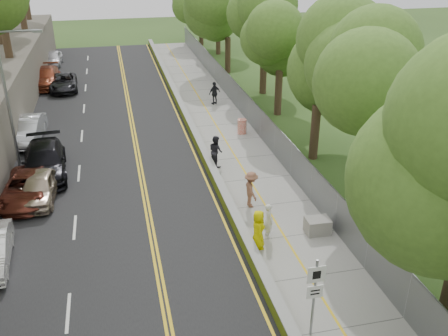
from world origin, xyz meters
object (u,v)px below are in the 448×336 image
object	(u,v)px
streetlight	(10,90)
signpost	(315,290)
concrete_block	(317,226)
person_far	(215,93)
construction_barrel	(242,126)
painter_0	(258,230)
car_2	(26,188)

from	to	relation	value
streetlight	signpost	world-z (taller)	streetlight
concrete_block	person_far	world-z (taller)	person_far
streetlight	construction_barrel	xyz separation A→B (m)	(14.07, 2.00, -4.08)
painter_0	streetlight	bearing A→B (deg)	49.66
signpost	concrete_block	world-z (taller)	signpost
signpost	painter_0	distance (m)	5.56
construction_barrel	painter_0	distance (m)	13.86
signpost	concrete_block	xyz separation A→B (m)	(2.72, 6.02, -1.55)
construction_barrel	painter_0	xyz separation A→B (m)	(-2.86, -13.55, 0.41)
streetlight	person_far	size ratio (longest dim) A/B	4.37
construction_barrel	car_2	distance (m)	14.83
streetlight	painter_0	size ratio (longest dim) A/B	4.36
construction_barrel	concrete_block	size ratio (longest dim) A/B	0.92
construction_barrel	concrete_block	distance (m)	13.00
painter_0	person_far	distance (m)	20.49
streetlight	concrete_block	size ratio (longest dim) A/B	7.30
painter_0	person_far	xyz separation A→B (m)	(2.37, 20.36, -0.00)
signpost	painter_0	bearing A→B (deg)	93.14
construction_barrel	painter_0	bearing A→B (deg)	-101.91
signpost	car_2	bearing A→B (deg)	130.84
concrete_block	signpost	bearing A→B (deg)	-114.34
signpost	painter_0	xyz separation A→B (m)	(-0.30, 5.46, -0.99)
signpost	streetlight	bearing A→B (deg)	124.08
construction_barrel	person_far	size ratio (longest dim) A/B	0.55
streetlight	signpost	xyz separation A→B (m)	(11.51, -17.02, -2.68)
construction_barrel	painter_0	size ratio (longest dim) A/B	0.55
signpost	car_2	xyz separation A→B (m)	(-10.71, 12.39, -1.24)
car_2	person_far	bearing A→B (deg)	49.94
concrete_block	construction_barrel	bearing A→B (deg)	90.72
concrete_block	car_2	xyz separation A→B (m)	(-13.43, 6.38, 0.30)
car_2	signpost	bearing A→B (deg)	-45.63
construction_barrel	car_2	bearing A→B (deg)	-153.47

